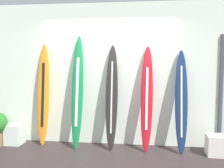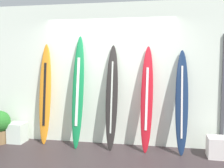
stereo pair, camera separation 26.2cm
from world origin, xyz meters
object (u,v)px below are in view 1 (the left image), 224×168
surfboard_charcoal (112,98)px  surfboard_emerald (77,93)px  surfboard_crimson (147,98)px  display_block_left (216,145)px  surfboard_navy (181,101)px  surfboard_sunset (43,95)px  display_block_center (15,134)px

surfboard_charcoal → surfboard_emerald: bearing=-178.8°
surfboard_crimson → display_block_left: bearing=-7.1°
surfboard_emerald → surfboard_navy: surfboard_emerald is taller
surfboard_charcoal → surfboard_sunset: bearing=177.8°
surfboard_sunset → display_block_center: surfboard_sunset is taller
surfboard_emerald → display_block_left: (2.55, -0.14, -0.89)m
display_block_left → display_block_center: bearing=177.9°
surfboard_charcoal → surfboard_navy: size_ratio=1.05×
surfboard_sunset → surfboard_charcoal: 1.38m
surfboard_emerald → surfboard_navy: 1.96m
display_block_left → display_block_center: display_block_center is taller
surfboard_emerald → display_block_center: 1.57m
surfboard_navy → surfboard_sunset: bearing=178.5°
surfboard_sunset → surfboard_navy: surfboard_sunset is taller
surfboard_emerald → display_block_left: bearing=-3.2°
surfboard_emerald → surfboard_charcoal: (0.66, 0.01, -0.10)m
surfboard_sunset → display_block_left: (3.26, -0.21, -0.81)m
surfboard_charcoal → surfboard_crimson: 0.66m
surfboard_sunset → display_block_center: size_ratio=5.02×
surfboard_navy → display_block_center: surfboard_navy is taller
surfboard_crimson → display_block_left: (1.23, -0.15, -0.80)m
surfboard_emerald → surfboard_navy: size_ratio=1.15×
surfboard_crimson → display_block_center: bearing=-179.7°
surfboard_navy → surfboard_crimson: bearing=178.9°
surfboard_crimson → display_block_center: 2.75m
surfboard_charcoal → display_block_left: surfboard_charcoal is taller
surfboard_emerald → surfboard_crimson: 1.33m
surfboard_charcoal → display_block_left: (1.89, -0.15, -0.79)m
display_block_left → surfboard_crimson: bearing=172.9°
surfboard_sunset → surfboard_emerald: 0.72m
surfboard_crimson → display_block_left: 1.47m
surfboard_sunset → surfboard_charcoal: (1.37, -0.05, -0.02)m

